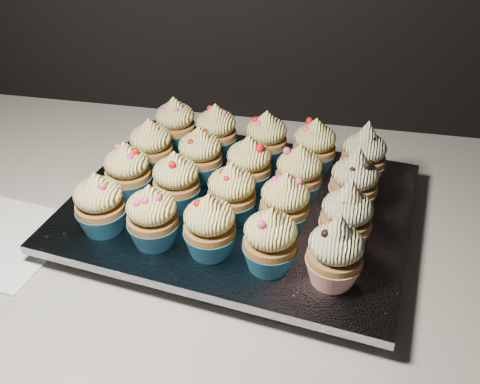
% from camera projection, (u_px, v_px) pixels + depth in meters
% --- Properties ---
extents(worktop, '(2.44, 0.64, 0.04)m').
position_uv_depth(worktop, '(215.00, 224.00, 0.77)').
color(worktop, beige).
rests_on(worktop, cabinet).
extents(napkin, '(0.18, 0.18, 0.00)m').
position_uv_depth(napkin, '(3.00, 240.00, 0.71)').
color(napkin, white).
rests_on(napkin, worktop).
extents(baking_tray, '(0.45, 0.37, 0.02)m').
position_uv_depth(baking_tray, '(240.00, 215.00, 0.74)').
color(baking_tray, black).
rests_on(baking_tray, worktop).
extents(foil_lining, '(0.49, 0.41, 0.01)m').
position_uv_depth(foil_lining, '(240.00, 205.00, 0.73)').
color(foil_lining, silver).
rests_on(foil_lining, baking_tray).
extents(cupcake_0, '(0.06, 0.06, 0.08)m').
position_uv_depth(cupcake_0, '(100.00, 204.00, 0.66)').
color(cupcake_0, '#1B5E81').
rests_on(cupcake_0, foil_lining).
extents(cupcake_1, '(0.06, 0.06, 0.08)m').
position_uv_depth(cupcake_1, '(152.00, 217.00, 0.64)').
color(cupcake_1, '#1B5E81').
rests_on(cupcake_1, foil_lining).
extents(cupcake_2, '(0.06, 0.06, 0.08)m').
position_uv_depth(cupcake_2, '(210.00, 227.00, 0.62)').
color(cupcake_2, '#1B5E81').
rests_on(cupcake_2, foil_lining).
extents(cupcake_3, '(0.06, 0.06, 0.08)m').
position_uv_depth(cupcake_3, '(270.00, 241.00, 0.60)').
color(cupcake_3, '#1B5E81').
rests_on(cupcake_3, foil_lining).
extents(cupcake_4, '(0.06, 0.06, 0.10)m').
position_uv_depth(cupcake_4, '(335.00, 253.00, 0.58)').
color(cupcake_4, '#A42216').
rests_on(cupcake_4, foil_lining).
extents(cupcake_5, '(0.06, 0.06, 0.08)m').
position_uv_depth(cupcake_5, '(128.00, 172.00, 0.72)').
color(cupcake_5, '#1B5E81').
rests_on(cupcake_5, foil_lining).
extents(cupcake_6, '(0.06, 0.06, 0.08)m').
position_uv_depth(cupcake_6, '(176.00, 182.00, 0.70)').
color(cupcake_6, '#1B5E81').
rests_on(cupcake_6, foil_lining).
extents(cupcake_7, '(0.06, 0.06, 0.08)m').
position_uv_depth(cupcake_7, '(232.00, 194.00, 0.68)').
color(cupcake_7, '#1B5E81').
rests_on(cupcake_7, foil_lining).
extents(cupcake_8, '(0.06, 0.06, 0.08)m').
position_uv_depth(cupcake_8, '(285.00, 204.00, 0.66)').
color(cupcake_8, '#1B5E81').
rests_on(cupcake_8, foil_lining).
extents(cupcake_9, '(0.06, 0.06, 0.10)m').
position_uv_depth(cupcake_9, '(346.00, 217.00, 0.63)').
color(cupcake_9, '#A42216').
rests_on(cupcake_9, foil_lining).
extents(cupcake_10, '(0.06, 0.06, 0.08)m').
position_uv_depth(cupcake_10, '(151.00, 147.00, 0.77)').
color(cupcake_10, '#1B5E81').
rests_on(cupcake_10, foil_lining).
extents(cupcake_11, '(0.06, 0.06, 0.08)m').
position_uv_depth(cupcake_11, '(200.00, 156.00, 0.75)').
color(cupcake_11, '#1B5E81').
rests_on(cupcake_11, foil_lining).
extents(cupcake_12, '(0.06, 0.06, 0.08)m').
position_uv_depth(cupcake_12, '(249.00, 165.00, 0.73)').
color(cupcake_12, '#1B5E81').
rests_on(cupcake_12, foil_lining).
extents(cupcake_13, '(0.06, 0.06, 0.08)m').
position_uv_depth(cupcake_13, '(299.00, 175.00, 0.71)').
color(cupcake_13, '#1B5E81').
rests_on(cupcake_13, foil_lining).
extents(cupcake_14, '(0.06, 0.06, 0.10)m').
position_uv_depth(cupcake_14, '(354.00, 182.00, 0.69)').
color(cupcake_14, '#A42216').
rests_on(cupcake_14, foil_lining).
extents(cupcake_15, '(0.06, 0.06, 0.08)m').
position_uv_depth(cupcake_15, '(175.00, 125.00, 0.83)').
color(cupcake_15, '#1B5E81').
rests_on(cupcake_15, foil_lining).
extents(cupcake_16, '(0.06, 0.06, 0.08)m').
position_uv_depth(cupcake_16, '(216.00, 132.00, 0.81)').
color(cupcake_16, '#1B5E81').
rests_on(cupcake_16, foil_lining).
extents(cupcake_17, '(0.06, 0.06, 0.08)m').
position_uv_depth(cupcake_17, '(266.00, 139.00, 0.79)').
color(cupcake_17, '#1B5E81').
rests_on(cupcake_17, foil_lining).
extents(cupcake_18, '(0.06, 0.06, 0.08)m').
position_uv_depth(cupcake_18, '(314.00, 147.00, 0.77)').
color(cupcake_18, '#1B5E81').
rests_on(cupcake_18, foil_lining).
extents(cupcake_19, '(0.06, 0.06, 0.10)m').
position_uv_depth(cupcake_19, '(364.00, 156.00, 0.75)').
color(cupcake_19, '#A42216').
rests_on(cupcake_19, foil_lining).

